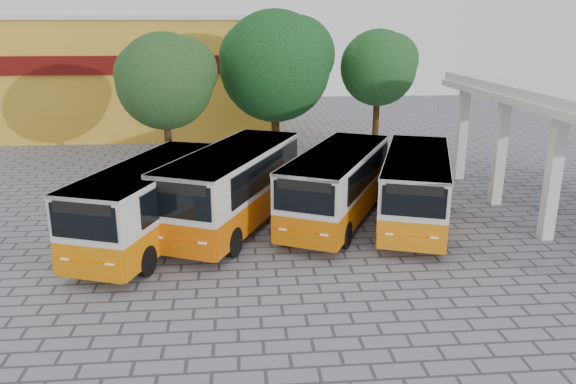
{
  "coord_description": "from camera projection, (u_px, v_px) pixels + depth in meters",
  "views": [
    {
      "loc": [
        -3.62,
        -17.05,
        7.82
      ],
      "look_at": [
        -1.74,
        3.81,
        1.5
      ],
      "focal_mm": 35.0,
      "sensor_mm": 36.0,
      "label": 1
    }
  ],
  "objects": [
    {
      "name": "shophouse_block",
      "position": [
        137.0,
        75.0,
        41.46
      ],
      "size": [
        20.4,
        10.4,
        8.3
      ],
      "color": "gold",
      "rests_on": "ground"
    },
    {
      "name": "bus_far_left",
      "position": [
        152.0,
        199.0,
        20.34
      ],
      "size": [
        5.13,
        8.76,
        2.96
      ],
      "rotation": [
        0.0,
        0.0,
        -0.35
      ],
      "color": "#CC6900",
      "rests_on": "ground"
    },
    {
      "name": "tree_middle",
      "position": [
        276.0,
        62.0,
        31.72
      ],
      "size": [
        6.6,
        6.29,
        8.62
      ],
      "color": "#4A2C15",
      "rests_on": "ground"
    },
    {
      "name": "bus_centre_left",
      "position": [
        234.0,
        183.0,
        21.96
      ],
      "size": [
        5.88,
        9.26,
        3.11
      ],
      "rotation": [
        0.0,
        0.0,
        -0.42
      ],
      "color": "#CB5400",
      "rests_on": "ground"
    },
    {
      "name": "tree_left",
      "position": [
        166.0,
        78.0,
        28.75
      ],
      "size": [
        5.21,
        4.96,
        7.44
      ],
      "color": "#402D18",
      "rests_on": "ground"
    },
    {
      "name": "tree_right",
      "position": [
        379.0,
        65.0,
        33.34
      ],
      "size": [
        4.74,
        4.51,
        7.53
      ],
      "color": "#432B10",
      "rests_on": "ground"
    },
    {
      "name": "bus_far_right",
      "position": [
        416.0,
        184.0,
        22.35
      ],
      "size": [
        4.83,
        8.44,
        2.85
      ],
      "rotation": [
        0.0,
        0.0,
        -0.33
      ],
      "color": "orange",
      "rests_on": "ground"
    },
    {
      "name": "ground",
      "position": [
        350.0,
        266.0,
        18.83
      ],
      "size": [
        90.0,
        90.0,
        0.0
      ],
      "primitive_type": "plane",
      "color": "gray",
      "rests_on": "ground"
    },
    {
      "name": "bus_centre_right",
      "position": [
        337.0,
        182.0,
        22.56
      ],
      "size": [
        5.76,
        8.71,
        2.92
      ],
      "rotation": [
        0.0,
        0.0,
        -0.46
      ],
      "color": "#C45C00",
      "rests_on": "ground"
    }
  ]
}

